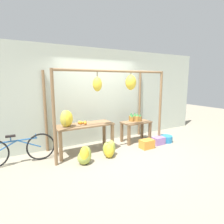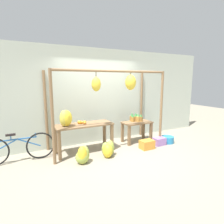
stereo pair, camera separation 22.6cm
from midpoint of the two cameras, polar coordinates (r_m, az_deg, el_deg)
ground_plane at (r=4.83m, az=3.95°, el=-13.27°), size 20.00×20.00×0.00m
shop_wall_back at (r=5.68m, az=-3.09°, el=4.84°), size 8.00×0.08×2.80m
stall_awning at (r=4.93m, az=1.71°, el=5.58°), size 3.16×1.14×2.13m
display_table_main at (r=4.93m, az=-7.21°, el=-5.12°), size 1.49×0.58×0.76m
display_table_side at (r=5.79m, az=8.68°, el=-4.38°), size 0.89×0.48×0.63m
banana_pile_on_table at (r=4.68m, az=-12.67°, el=-1.91°), size 0.36×0.32×0.40m
orange_pile at (r=4.91m, az=-7.95°, el=-3.14°), size 0.23×0.21×0.09m
pineapple_cluster at (r=5.79m, az=8.33°, el=-1.79°), size 0.35×0.30×0.27m
banana_pile_ground_left at (r=4.40m, az=-7.42°, el=-13.19°), size 0.41×0.38×0.42m
banana_pile_ground_right at (r=4.74m, az=0.12°, el=-11.35°), size 0.39×0.42×0.39m
fruit_crate_white at (r=5.36m, az=11.79°, el=-9.68°), size 0.38×0.27×0.24m
blue_bucket at (r=6.01m, az=17.62°, el=-8.01°), size 0.37×0.37×0.20m
parked_bicycle at (r=4.82m, az=-25.57°, el=-9.92°), size 1.63×0.08×0.69m
fruit_crate_purple at (r=5.74m, az=15.33°, el=-8.63°), size 0.34×0.24×0.22m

